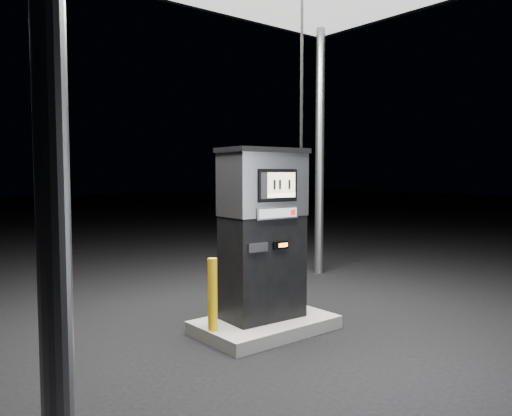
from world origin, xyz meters
TOP-DOWN VIEW (x-y plane):
  - ground at (0.00, 0.00)m, footprint 80.00×80.00m
  - pump_island at (0.00, 0.00)m, footprint 1.60×1.00m
  - fuel_dispenser at (0.01, 0.05)m, footprint 1.12×0.65m
  - bollard_left at (-0.73, 0.02)m, footprint 0.12×0.12m
  - bollard_right at (0.55, 0.14)m, footprint 0.14×0.14m

SIDE VIEW (x-z plane):
  - ground at x=0.00m, z-range 0.00..0.00m
  - pump_island at x=0.00m, z-range 0.00..0.15m
  - bollard_left at x=-0.73m, z-range 0.15..0.95m
  - bollard_right at x=0.55m, z-range 0.15..0.96m
  - fuel_dispenser at x=0.01m, z-range -0.90..3.26m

